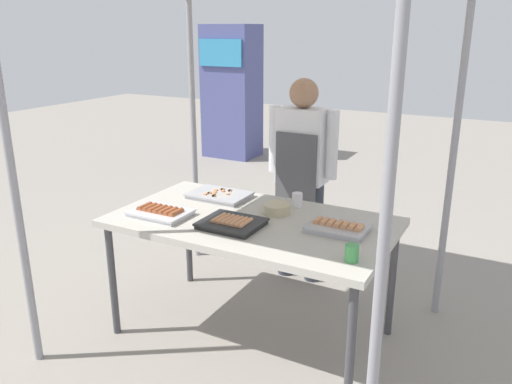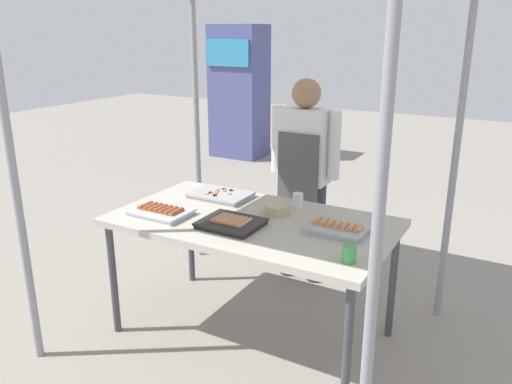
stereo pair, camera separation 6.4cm
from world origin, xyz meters
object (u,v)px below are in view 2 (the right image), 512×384
object	(u,v)px
tray_grilled_sausages	(231,223)
tray_spring_rolls	(161,212)
drink_cup_near_edge	(298,200)
stall_table	(252,228)
condiment_bowl	(277,209)
neighbor_stall_right	(239,92)
vendor_woman	(304,166)
tray_meat_skewers	(221,195)
tray_pork_links	(337,228)
drink_cup_by_wok	(349,254)

from	to	relation	value
tray_grilled_sausages	tray_spring_rolls	xyz separation A→B (m)	(-0.45, -0.05, 0.00)
tray_spring_rolls	drink_cup_near_edge	world-z (taller)	drink_cup_near_edge
stall_table	condiment_bowl	world-z (taller)	condiment_bowl
tray_grilled_sausages	neighbor_stall_right	world-z (taller)	neighbor_stall_right
tray_grilled_sausages	vendor_woman	bearing A→B (deg)	90.56
drink_cup_near_edge	neighbor_stall_right	bearing A→B (deg)	125.86
condiment_bowl	neighbor_stall_right	world-z (taller)	neighbor_stall_right
tray_meat_skewers	vendor_woman	size ratio (longest dim) A/B	0.26
stall_table	drink_cup_near_edge	world-z (taller)	drink_cup_near_edge
tray_pork_links	condiment_bowl	world-z (taller)	condiment_bowl
tray_pork_links	neighbor_stall_right	world-z (taller)	neighbor_stall_right
condiment_bowl	drink_cup_by_wok	xyz separation A→B (m)	(0.60, -0.42, 0.01)
stall_table	tray_grilled_sausages	bearing A→B (deg)	-106.35
tray_meat_skewers	vendor_woman	distance (m)	0.68
tray_spring_rolls	tray_pork_links	bearing A→B (deg)	14.92
drink_cup_near_edge	tray_pork_links	bearing A→B (deg)	-35.96
condiment_bowl	drink_cup_by_wok	size ratio (longest dim) A/B	1.93
tray_spring_rolls	condiment_bowl	size ratio (longest dim) A/B	2.15
drink_cup_near_edge	neighbor_stall_right	size ratio (longest dim) A/B	0.05
stall_table	tray_grilled_sausages	distance (m)	0.17
tray_meat_skewers	drink_cup_by_wok	world-z (taller)	drink_cup_by_wok
tray_spring_rolls	drink_cup_near_edge	xyz separation A→B (m)	(0.64, 0.52, 0.02)
tray_pork_links	drink_cup_by_wok	distance (m)	0.38
stall_table	drink_cup_by_wok	size ratio (longest dim) A/B	19.36
tray_pork_links	condiment_bowl	distance (m)	0.42
stall_table	neighbor_stall_right	bearing A→B (deg)	122.16
drink_cup_by_wok	neighbor_stall_right	world-z (taller)	neighbor_stall_right
tray_spring_rolls	neighbor_stall_right	size ratio (longest dim) A/B	0.19
drink_cup_near_edge	neighbor_stall_right	distance (m)	4.49
neighbor_stall_right	tray_pork_links	bearing A→B (deg)	-52.54
vendor_woman	tray_grilled_sausages	bearing A→B (deg)	90.56
stall_table	tray_pork_links	bearing A→B (deg)	6.98
tray_grilled_sausages	drink_cup_by_wok	distance (m)	0.74
tray_grilled_sausages	stall_table	bearing A→B (deg)	73.65
condiment_bowl	neighbor_stall_right	size ratio (longest dim) A/B	0.09
tray_grilled_sausages	condiment_bowl	distance (m)	0.33
tray_grilled_sausages	tray_meat_skewers	xyz separation A→B (m)	(-0.33, 0.40, -0.00)
drink_cup_by_wok	neighbor_stall_right	bearing A→B (deg)	126.87
stall_table	tray_spring_rolls	bearing A→B (deg)	-157.69
tray_grilled_sausages	tray_meat_skewers	world-z (taller)	tray_grilled_sausages
tray_grilled_sausages	tray_pork_links	bearing A→B (deg)	21.44
condiment_bowl	drink_cup_near_edge	xyz separation A→B (m)	(0.06, 0.16, 0.02)
tray_grilled_sausages	tray_spring_rolls	distance (m)	0.46
tray_pork_links	vendor_woman	size ratio (longest dim) A/B	0.22
tray_meat_skewers	neighbor_stall_right	bearing A→B (deg)	119.65
tray_grilled_sausages	tray_spring_rolls	bearing A→B (deg)	-173.38
stall_table	tray_spring_rolls	distance (m)	0.54
tray_meat_skewers	vendor_woman	bearing A→B (deg)	61.84
tray_meat_skewers	tray_spring_rolls	bearing A→B (deg)	-105.63
tray_grilled_sausages	tray_meat_skewers	bearing A→B (deg)	129.74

